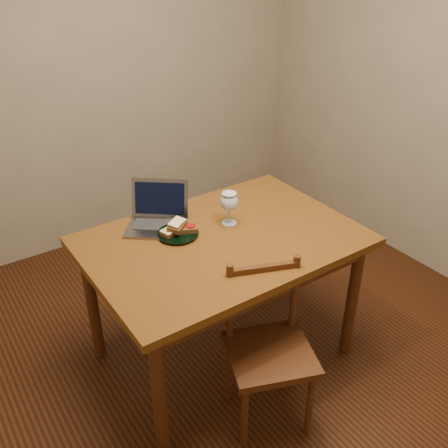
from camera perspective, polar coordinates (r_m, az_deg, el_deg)
floor at (r=2.87m, az=1.08°, el=-14.55°), size 3.20×3.20×0.02m
back_wall at (r=3.55m, az=-14.67°, el=17.71°), size 3.20×0.02×2.60m
table at (r=2.45m, az=-0.14°, el=-3.28°), size 1.30×0.90×0.74m
chair at (r=2.29m, az=5.16°, el=-13.30°), size 0.48×0.47×0.40m
plate at (r=2.43m, az=-5.27°, el=-1.15°), size 0.20×0.20×0.02m
sandwich_cheese at (r=2.41m, az=-6.11°, el=-0.80°), size 0.11×0.08×0.03m
sandwich_tomato at (r=2.43m, az=-4.40°, el=-0.47°), size 0.13×0.10×0.03m
sandwich_top at (r=2.41m, az=-5.38°, el=-0.12°), size 0.12×0.11×0.03m
milk_glass at (r=2.48m, az=0.60°, el=1.80°), size 0.09×0.09×0.17m
laptop at (r=2.52m, az=-7.57°, el=1.17°), size 0.39×0.39×0.21m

